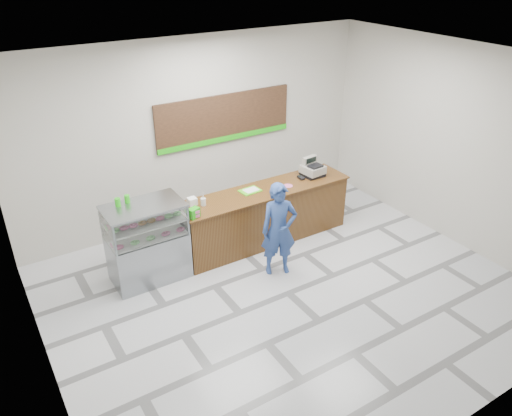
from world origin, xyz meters
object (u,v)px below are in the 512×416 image
customer (279,230)px  sales_counter (265,215)px  display_case (147,242)px  serving_tray (250,191)px  cash_register (312,169)px

customer → sales_counter: bearing=91.2°
display_case → serving_tray: bearing=2.5°
sales_counter → display_case: bearing=-180.0°
serving_tray → cash_register: bearing=-6.3°
serving_tray → display_case: bearing=177.7°
sales_counter → customer: customer is taller
display_case → serving_tray: size_ratio=3.52×
cash_register → customer: size_ratio=0.26×
sales_counter → cash_register: cash_register is taller
serving_tray → sales_counter: bearing=-23.3°
display_case → serving_tray: display_case is taller
display_case → customer: 2.11m
display_case → customer: customer is taller
sales_counter → cash_register: bearing=2.6°
serving_tray → customer: (-0.09, -1.04, -0.24)m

